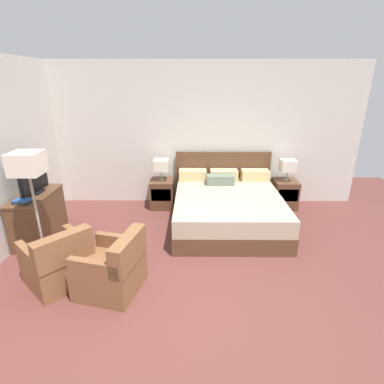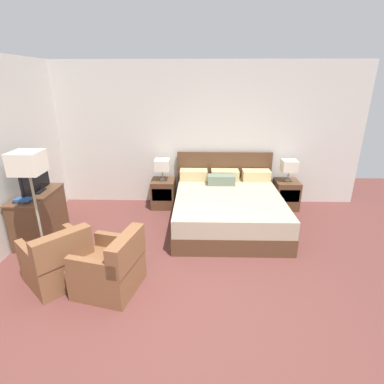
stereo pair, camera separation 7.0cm
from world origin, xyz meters
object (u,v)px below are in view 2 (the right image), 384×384
object	(u,v)px
nightstand_left	(163,193)
nightstand_right	(286,194)
armchair_companion	(111,269)
book_red_cover	(22,201)
armchair_by_window	(58,262)
bed	(228,207)
table_lamp_left	(162,165)
dresser	(39,215)
table_lamp_right	(289,166)
tv	(34,176)
floor_lamp	(29,170)
book_blue_cover	(23,199)

from	to	relation	value
nightstand_left	nightstand_right	distance (m)	2.43
nightstand_left	armchair_companion	distance (m)	2.57
nightstand_right	nightstand_left	bearing A→B (deg)	180.00
book_red_cover	armchair_by_window	world-z (taller)	book_red_cover
nightstand_right	book_red_cover	distance (m)	4.60
bed	table_lamp_left	world-z (taller)	bed
dresser	armchair_companion	xyz separation A→B (m)	(1.48, -1.24, -0.11)
nightstand_right	table_lamp_right	size ratio (longest dim) A/B	1.34
armchair_companion	table_lamp_right	bearing A→B (deg)	42.70
table_lamp_left	tv	bearing A→B (deg)	-145.74
table_lamp_left	nightstand_right	bearing A→B (deg)	-0.03
book_red_cover	armchair_companion	world-z (taller)	book_red_cover
nightstand_left	floor_lamp	world-z (taller)	floor_lamp
nightstand_left	floor_lamp	size ratio (longest dim) A/B	0.35
table_lamp_right	armchair_companion	world-z (taller)	table_lamp_right
armchair_by_window	armchair_companion	world-z (taller)	same
book_blue_cover	armchair_by_window	bearing A→B (deg)	-44.89
nightstand_left	book_blue_cover	distance (m)	2.50
table_lamp_right	tv	distance (m)	4.43
book_red_cover	book_blue_cover	bearing A→B (deg)	0.00
dresser	book_red_cover	world-z (taller)	book_red_cover
nightstand_left	dresser	xyz separation A→B (m)	(-1.82, -1.31, 0.11)
dresser	armchair_companion	world-z (taller)	armchair_companion
tv	armchair_by_window	size ratio (longest dim) A/B	0.80
armchair_by_window	floor_lamp	distance (m)	1.21
nightstand_right	armchair_companion	distance (m)	3.76
nightstand_right	book_red_cover	xyz separation A→B (m)	(-4.26, -1.66, 0.50)
tv	armchair_by_window	xyz separation A→B (m)	(0.78, -1.18, -0.74)
dresser	armchair_companion	distance (m)	1.94
bed	floor_lamp	xyz separation A→B (m)	(-2.65, -1.26, 1.04)
nightstand_right	book_red_cover	world-z (taller)	book_red_cover
nightstand_right	table_lamp_left	size ratio (longest dim) A/B	1.34
table_lamp_right	dresser	distance (m)	4.47
book_red_cover	table_lamp_left	bearing A→B (deg)	42.18
bed	armchair_companion	xyz separation A→B (m)	(-1.55, -1.82, -0.02)
tv	armchair_companion	bearing A→B (deg)	-41.67
tv	armchair_by_window	distance (m)	1.60
armchair_by_window	floor_lamp	world-z (taller)	floor_lamp
table_lamp_left	book_blue_cover	bearing A→B (deg)	-137.39
floor_lamp	dresser	bearing A→B (deg)	119.21
dresser	armchair_companion	bearing A→B (deg)	-40.01
table_lamp_right	bed	bearing A→B (deg)	-149.08
nightstand_left	dresser	distance (m)	2.24
armchair_companion	armchair_by_window	bearing A→B (deg)	169.37
book_blue_cover	floor_lamp	size ratio (longest dim) A/B	0.14
book_red_cover	nightstand_left	bearing A→B (deg)	42.16
book_red_cover	armchair_companion	bearing A→B (deg)	-30.90
dresser	book_blue_cover	distance (m)	0.54
tv	armchair_companion	xyz separation A→B (m)	(1.48, -1.32, -0.74)
nightstand_right	table_lamp_right	bearing A→B (deg)	90.00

